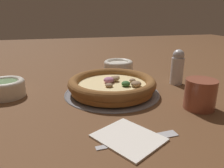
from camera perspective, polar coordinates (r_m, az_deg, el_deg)
name	(u,v)px	position (r m, az deg, el deg)	size (l,w,h in m)	color
ground_plane	(112,93)	(0.67, 0.00, -2.39)	(3.00, 3.00, 0.00)	brown
pizza_tray	(112,92)	(0.66, 0.00, -2.17)	(0.29, 0.29, 0.01)	gray
pizza	(112,85)	(0.66, 0.04, -0.16)	(0.26, 0.26, 0.04)	#A86B33
bowl_near	(118,66)	(0.88, 1.67, 4.63)	(0.12, 0.12, 0.05)	silver
bowl_far	(6,87)	(0.70, -25.96, -0.81)	(0.11, 0.11, 0.05)	silver
drinking_cup	(200,94)	(0.59, 22.04, -2.48)	(0.08, 0.08, 0.08)	brown
napkin	(128,137)	(0.44, 4.31, -13.60)	(0.16, 0.15, 0.01)	white
fork	(143,139)	(0.44, 8.22, -13.99)	(0.03, 0.17, 0.00)	#B7B7BC
pepper_shaker	(177,67)	(0.77, 16.70, 4.27)	(0.04, 0.04, 0.12)	silver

